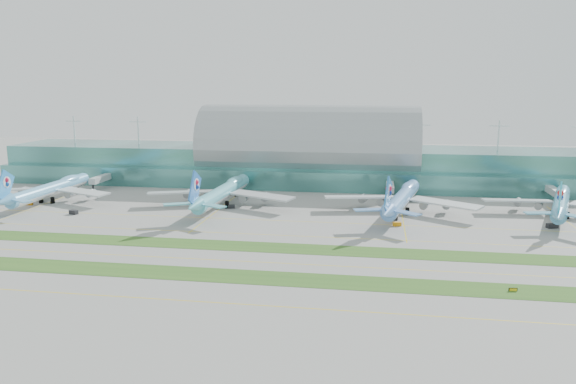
% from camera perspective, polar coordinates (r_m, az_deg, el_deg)
% --- Properties ---
extents(ground, '(700.00, 700.00, 0.00)m').
position_cam_1_polar(ground, '(190.01, -2.62, -5.80)').
color(ground, gray).
rests_on(ground, ground).
extents(terminal, '(340.00, 69.10, 36.00)m').
position_cam_1_polar(terminal, '(311.78, 2.14, 3.50)').
color(terminal, '#3D7A75').
rests_on(terminal, ground).
extents(grass_strip_near, '(420.00, 12.00, 0.08)m').
position_cam_1_polar(grass_strip_near, '(164.04, -4.62, -8.56)').
color(grass_strip_near, '#2D591E').
rests_on(grass_strip_near, ground).
extents(grass_strip_far, '(420.00, 12.00, 0.08)m').
position_cam_1_polar(grass_strip_far, '(191.87, -2.50, -5.61)').
color(grass_strip_far, '#2D591E').
rests_on(grass_strip_far, ground).
extents(taxiline_a, '(420.00, 0.35, 0.01)m').
position_cam_1_polar(taxiline_a, '(145.98, -6.50, -11.15)').
color(taxiline_a, yellow).
rests_on(taxiline_a, ground).
extents(taxiline_b, '(420.00, 0.35, 0.01)m').
position_cam_1_polar(taxiline_b, '(176.95, -3.54, -7.08)').
color(taxiline_b, yellow).
rests_on(taxiline_b, ground).
extents(taxiline_c, '(420.00, 0.35, 0.01)m').
position_cam_1_polar(taxiline_c, '(206.97, -1.62, -4.38)').
color(taxiline_c, yellow).
rests_on(taxiline_c, ground).
extents(taxiline_d, '(420.00, 0.35, 0.01)m').
position_cam_1_polar(taxiline_d, '(227.93, -0.59, -2.93)').
color(taxiline_d, yellow).
rests_on(taxiline_d, ground).
extents(airliner_a, '(64.68, 73.27, 20.20)m').
position_cam_1_polar(airliner_a, '(286.64, -22.92, 0.35)').
color(airliner_a, '#65AFDE').
rests_on(airliner_a, ground).
extents(airliner_b, '(69.20, 78.61, 21.64)m').
position_cam_1_polar(airliner_b, '(256.06, -6.60, 0.07)').
color(airliner_b, '#5AB8C6').
rests_on(airliner_b, ground).
extents(airliner_c, '(66.33, 76.28, 21.14)m').
position_cam_1_polar(airliner_c, '(246.77, 11.53, -0.53)').
color(airliner_c, '#659ADF').
rests_on(airliner_c, ground).
extents(airliner_d, '(59.99, 69.67, 19.72)m').
position_cam_1_polar(airliner_d, '(261.14, 25.99, -0.90)').
color(airliner_d, '#5BA5C8').
rests_on(airliner_d, ground).
extents(gse_a, '(2.91, 1.81, 1.33)m').
position_cam_1_polar(gse_a, '(282.79, -24.77, -1.08)').
color(gse_a, '#C06A0B').
rests_on(gse_a, ground).
extents(gse_b, '(3.97, 2.95, 1.75)m').
position_cam_1_polar(gse_b, '(255.74, -20.95, -1.93)').
color(gse_b, black).
rests_on(gse_b, ground).
extents(gse_c, '(3.55, 2.35, 1.25)m').
position_cam_1_polar(gse_c, '(246.34, -8.61, -1.85)').
color(gse_c, black).
rests_on(gse_c, ground).
extents(gse_d, '(3.45, 2.64, 1.64)m').
position_cam_1_polar(gse_d, '(251.19, -5.77, -1.49)').
color(gse_d, black).
rests_on(gse_d, ground).
extents(gse_e, '(3.48, 2.38, 1.51)m').
position_cam_1_polar(gse_e, '(223.60, 11.02, -3.21)').
color(gse_e, orange).
rests_on(gse_e, ground).
extents(gse_f, '(4.01, 2.44, 1.61)m').
position_cam_1_polar(gse_f, '(233.04, 10.64, -2.61)').
color(gse_f, black).
rests_on(gse_f, ground).
extents(gse_g, '(4.67, 3.30, 1.76)m').
position_cam_1_polar(gse_g, '(239.18, 25.25, -3.12)').
color(gse_g, black).
rests_on(gse_g, ground).
extents(taxiway_sign_east, '(2.34, 0.57, 0.98)m').
position_cam_1_polar(taxiway_sign_east, '(164.03, 21.89, -9.19)').
color(taxiway_sign_east, black).
rests_on(taxiway_sign_east, ground).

